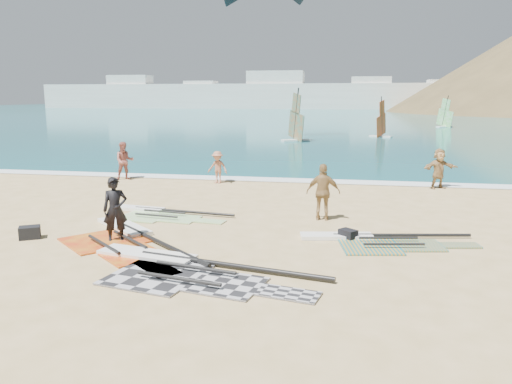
% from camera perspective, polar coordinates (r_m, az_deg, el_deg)
% --- Properties ---
extents(ground, '(300.00, 300.00, 0.00)m').
position_cam_1_polar(ground, '(13.90, -7.22, -7.00)').
color(ground, tan).
rests_on(ground, ground).
extents(sea, '(300.00, 240.00, 0.06)m').
position_cam_1_polar(sea, '(144.69, 9.12, 9.13)').
color(sea, '#0D5C5C').
rests_on(sea, ground).
extents(surf_line, '(300.00, 1.20, 0.04)m').
position_cam_1_polar(surf_line, '(25.57, 1.20, 1.35)').
color(surf_line, white).
rests_on(surf_line, ground).
extents(far_town, '(160.00, 8.00, 12.00)m').
position_cam_1_polar(far_town, '(163.77, 3.75, 11.01)').
color(far_town, white).
rests_on(far_town, ground).
extents(rig_grey, '(6.46, 3.17, 0.21)m').
position_cam_1_polar(rig_grey, '(12.68, -8.76, -8.57)').
color(rig_grey, '#242426').
rests_on(rig_grey, ground).
extents(rig_green, '(4.93, 2.25, 0.19)m').
position_cam_1_polar(rig_green, '(18.53, -11.45, -2.41)').
color(rig_green, '#63B729').
rests_on(rig_green, ground).
extents(rig_orange, '(5.24, 2.48, 0.20)m').
position_cam_1_polar(rig_orange, '(15.19, 13.22, -5.45)').
color(rig_orange, orange).
rests_on(rig_orange, ground).
extents(rig_red, '(5.27, 5.42, 0.21)m').
position_cam_1_polar(rig_red, '(15.53, -14.68, -5.15)').
color(rig_red, red).
rests_on(rig_red, ground).
extents(gear_bag_near, '(0.73, 0.68, 0.38)m').
position_cam_1_polar(gear_bag_near, '(16.63, -24.44, -4.23)').
color(gear_bag_near, black).
rests_on(gear_bag_near, ground).
extents(gear_bag_far, '(0.62, 0.60, 0.30)m').
position_cam_1_polar(gear_bag_far, '(15.32, 10.47, -4.80)').
color(gear_bag_far, black).
rests_on(gear_bag_far, ground).
extents(person_wetsuit, '(0.84, 0.74, 1.93)m').
position_cam_1_polar(person_wetsuit, '(15.23, -15.79, -1.97)').
color(person_wetsuit, black).
rests_on(person_wetsuit, ground).
extents(beachgoer_left, '(1.19, 1.10, 1.95)m').
position_cam_1_polar(beachgoer_left, '(26.48, -14.80, 3.46)').
color(beachgoer_left, '#A3574C').
rests_on(beachgoer_left, ground).
extents(beachgoer_mid, '(1.12, 0.78, 1.59)m').
position_cam_1_polar(beachgoer_mid, '(24.67, -4.41, 2.84)').
color(beachgoer_mid, '#AC6B50').
rests_on(beachgoer_mid, ground).
extents(beachgoer_back, '(1.17, 0.52, 1.97)m').
position_cam_1_polar(beachgoer_back, '(17.39, 7.69, -0.01)').
color(beachgoer_back, '#9A7745').
rests_on(beachgoer_back, ground).
extents(beachgoer_right, '(1.81, 1.24, 1.88)m').
position_cam_1_polar(beachgoer_right, '(24.64, 20.17, 2.53)').
color(beachgoer_right, tan).
rests_on(beachgoer_right, ground).
extents(windsurfer_left, '(2.76, 2.89, 5.03)m').
position_cam_1_polar(windsurfer_left, '(47.51, 4.59, 7.49)').
color(windsurfer_left, white).
rests_on(windsurfer_left, ground).
extents(windsurfer_centre, '(2.39, 2.63, 4.23)m').
position_cam_1_polar(windsurfer_centre, '(53.72, 14.12, 7.41)').
color(windsurfer_centre, white).
rests_on(windsurfer_centre, ground).
extents(windsurfer_right, '(2.31, 2.36, 4.34)m').
position_cam_1_polar(windsurfer_right, '(73.23, 20.77, 7.91)').
color(windsurfer_right, white).
rests_on(windsurfer_right, ground).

